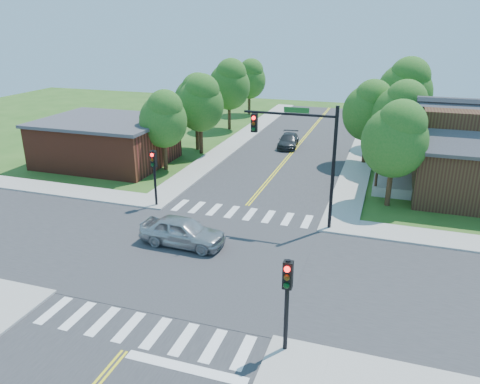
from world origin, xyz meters
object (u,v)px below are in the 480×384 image
(signal_mast_ne, at_px, (304,146))
(car_dgrey, at_px, (288,141))
(signal_pole_se, at_px, (287,289))
(car_silver, at_px, (183,232))
(signal_pole_nw, at_px, (154,168))

(signal_mast_ne, bearing_deg, car_dgrey, 105.10)
(signal_pole_se, bearing_deg, car_silver, 137.13)
(car_dgrey, bearing_deg, car_silver, -98.12)
(signal_mast_ne, xyz_separation_m, signal_pole_se, (1.69, -11.21, -2.19))
(car_silver, bearing_deg, car_dgrey, -0.06)
(signal_pole_se, relative_size, signal_pole_nw, 1.00)
(signal_mast_ne, height_order, car_dgrey, signal_mast_ne)
(signal_pole_nw, relative_size, car_silver, 0.81)
(signal_mast_ne, relative_size, car_dgrey, 1.64)
(signal_pole_se, distance_m, car_dgrey, 29.34)
(signal_pole_se, relative_size, car_silver, 0.81)
(signal_pole_se, distance_m, signal_pole_nw, 15.84)
(car_dgrey, bearing_deg, signal_pole_se, -83.37)
(signal_mast_ne, distance_m, car_dgrey, 18.47)
(signal_pole_se, relative_size, car_dgrey, 0.87)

